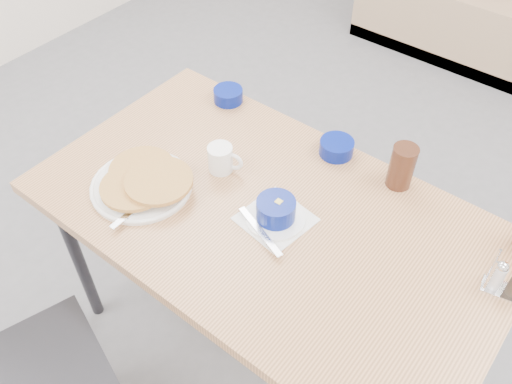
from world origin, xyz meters
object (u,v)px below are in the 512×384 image
Objects in this scene: coffee_mug at (222,158)px; butter_bowl at (336,148)px; dining_table at (267,225)px; pancake_plate at (143,182)px; grits_setting at (276,212)px; condiment_caddy at (506,280)px; creamer_bowl at (228,95)px; amber_tumbler at (402,167)px.

coffee_mug is 1.02× the size of butter_bowl.
dining_table is 0.35m from butter_bowl.
butter_bowl reaches higher than dining_table.
dining_table is 4.23× the size of pancake_plate.
coffee_mug is at bearing -130.32° from butter_bowl.
grits_setting is 2.00× the size of butter_bowl.
condiment_caddy is (0.64, 0.16, 0.10)m from dining_table.
grits_setting is at bearing -18.02° from dining_table.
creamer_bowl is (-0.22, 0.29, -0.02)m from coffee_mug.
grits_setting reaches higher than creamer_bowl.
coffee_mug is 0.95× the size of condiment_caddy.
condiment_caddy reaches higher than pancake_plate.
amber_tumbler is (0.60, 0.49, 0.05)m from pancake_plate.
pancake_plate is 0.25m from coffee_mug.
coffee_mug reaches higher than grits_setting.
amber_tumbler is at bearing 0.00° from butter_bowl.
creamer_bowl is 1.09m from condiment_caddy.
pancake_plate is 3.14× the size of creamer_bowl.
grits_setting is at bearing 19.84° from pancake_plate.
condiment_caddy is (0.62, -0.18, 0.02)m from butter_bowl.
condiment_caddy is at bearing 15.88° from grits_setting.
amber_tumbler is at bearing 54.32° from dining_table.
grits_setting is (0.04, -0.01, 0.10)m from dining_table.
butter_bowl is (-0.02, 0.35, -0.01)m from grits_setting.
butter_bowl is at bearing 152.47° from condiment_caddy.
coffee_mug is at bearing -52.95° from creamer_bowl.
grits_setting is 0.35m from butter_bowl.
condiment_caddy is at bearing -24.50° from amber_tumbler.
grits_setting is 2.10× the size of creamer_bowl.
butter_bowl is 0.23m from amber_tumbler.
dining_table is 11.77× the size of condiment_caddy.
pancake_plate is (-0.36, -0.15, 0.08)m from dining_table.
butter_bowl is at bearing 49.68° from coffee_mug.
coffee_mug is (-0.22, 0.05, 0.11)m from dining_table.
grits_setting is at bearing -14.29° from coffee_mug.
pancake_plate is 1.05m from condiment_caddy.
creamer_bowl is at bearing 142.22° from dining_table.
butter_bowl is (0.02, 0.34, 0.09)m from dining_table.
coffee_mug is at bearing -148.52° from amber_tumbler.
grits_setting is at bearing -120.48° from amber_tumbler.
coffee_mug is 0.36m from creamer_bowl.
dining_table is 0.44m from amber_tumbler.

